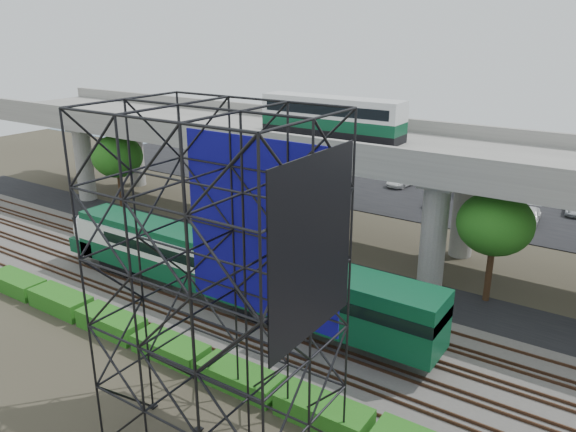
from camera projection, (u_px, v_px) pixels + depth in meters
The scene contains 13 objects.
ground at pixel (208, 320), 35.78m from camera, with size 140.00×140.00×0.00m, color #474233.
ballast_bed at pixel (228, 306), 37.32m from camera, with size 90.00×12.00×0.20m, color slate.
service_road at pixel (297, 264), 44.03m from camera, with size 90.00×5.00×0.08m, color black.
parking_lot at pixel (411, 193), 62.52m from camera, with size 90.00×18.00×0.08m, color black.
harbor_water at pixel (470, 156), 79.84m from camera, with size 140.00×40.00×0.03m, color #466273.
rail_tracks at pixel (228, 304), 37.26m from camera, with size 90.00×9.52×0.16m.
commuter_train at pixel (209, 263), 37.20m from camera, with size 29.30×3.06×4.30m.
overpass at pixel (334, 149), 45.71m from camera, with size 80.00×12.00×12.40m.
scaffold_tower at pixel (217, 293), 22.89m from camera, with size 9.36×6.36×15.00m.
hedge_strip at pixel (171, 348), 31.68m from camera, with size 34.60×1.80×1.20m.
trees at pixel (288, 172), 49.14m from camera, with size 40.94×16.94×7.69m.
suv at pixel (262, 252), 44.61m from camera, with size 2.05×4.45×1.24m, color black.
parked_cars at pixel (407, 188), 62.05m from camera, with size 37.02×9.58×1.32m.
Camera 1 is at (21.81, -23.53, 17.91)m, focal length 35.00 mm.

